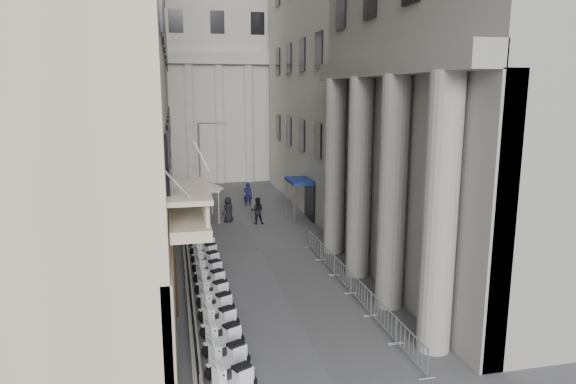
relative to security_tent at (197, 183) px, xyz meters
name	(u,v)px	position (x,y,z in m)	size (l,w,h in m)	color
far_building	(214,38)	(3.17, 20.62, 12.21)	(22.00, 10.00, 30.00)	beige
iron_fence	(186,262)	(-1.13, -9.38, -2.79)	(0.30, 28.00, 1.40)	black
blue_awning	(299,219)	(7.32, -1.38, -2.79)	(1.60, 3.00, 3.00)	navy
scooter_1	(229,373)	(-0.08, -21.42, -2.79)	(0.56, 1.40, 1.50)	silver
scooter_2	(224,352)	(-0.08, -19.95, -2.79)	(0.56, 1.40, 1.50)	silver
scooter_3	(221,334)	(-0.08, -18.48, -2.79)	(0.56, 1.40, 1.50)	silver
scooter_4	(217,318)	(-0.08, -17.00, -2.79)	(0.56, 1.40, 1.50)	silver
scooter_5	(214,304)	(-0.08, -15.53, -2.79)	(0.56, 1.40, 1.50)	silver
scooter_6	(212,291)	(-0.08, -14.06, -2.79)	(0.56, 1.40, 1.50)	silver
scooter_7	(210,281)	(-0.08, -12.58, -2.79)	(0.56, 1.40, 1.50)	silver
scooter_8	(208,271)	(-0.08, -11.11, -2.79)	(0.56, 1.40, 1.50)	silver
scooter_9	(206,262)	(-0.08, -9.64, -2.79)	(0.56, 1.40, 1.50)	silver
scooter_10	(204,254)	(-0.08, -8.16, -2.79)	(0.56, 1.40, 1.50)	silver
scooter_11	(203,247)	(-0.08, -6.69, -2.79)	(0.56, 1.40, 1.50)	silver
scooter_12	(201,240)	(-0.08, -5.22, -2.79)	(0.56, 1.40, 1.50)	silver
barrier_0	(410,361)	(6.24, -22.02, -2.79)	(0.60, 2.40, 1.10)	#B2B4BA
barrier_1	(382,329)	(6.24, -19.52, -2.79)	(0.60, 2.40, 1.10)	#B2B4BA
barrier_2	(360,304)	(6.24, -17.02, -2.79)	(0.60, 2.40, 1.10)	#B2B4BA
barrier_3	(342,284)	(6.24, -14.52, -2.79)	(0.60, 2.40, 1.10)	#B2B4BA
barrier_4	(327,268)	(6.24, -12.02, -2.79)	(0.60, 2.40, 1.10)	#B2B4BA
barrier_5	(315,253)	(6.24, -9.52, -2.79)	(0.60, 2.40, 1.10)	#B2B4BA
security_tent	(197,183)	(0.00, 0.00, 0.00)	(4.11, 4.11, 3.34)	silver
street_lamp	(203,162)	(0.49, 0.56, 1.41)	(2.29, 0.71, 7.14)	#919399
info_kiosk	(186,227)	(-1.02, -5.86, -1.75)	(0.36, 0.99, 2.06)	black
pedestrian_a	(248,195)	(4.25, 3.87, -1.81)	(0.72, 0.47, 1.96)	#0D0F34
pedestrian_b	(257,211)	(4.08, -2.01, -1.82)	(0.94, 0.73, 1.93)	black
pedestrian_c	(228,210)	(2.12, -1.01, -1.87)	(0.90, 0.59, 1.84)	black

